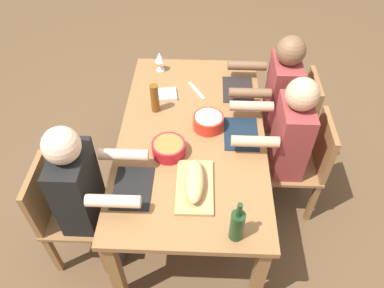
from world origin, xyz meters
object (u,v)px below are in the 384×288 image
object	(u,v)px
diner_far_center	(284,140)
wine_bottle	(237,225)
wine_glass	(160,58)
diner_near_right	(85,191)
chair_far_left	(294,116)
chair_near_right	(63,210)
beer_bottle	(155,98)
serving_bowl_pasta	(208,121)
dining_table	(192,141)
chair_far_center	(304,161)
diner_far_left	(276,95)
serving_bowl_fruit	(169,148)
bread_loaf	(195,181)
cutting_board	(195,187)
napkin_stack	(167,94)

from	to	relation	value
diner_far_center	wine_bottle	size ratio (longest dim) A/B	4.14
wine_glass	diner_near_right	bearing A→B (deg)	-15.98
chair_far_left	diner_far_center	bearing A→B (deg)	-20.76
diner_near_right	chair_near_right	bearing A→B (deg)	-90.00
beer_bottle	serving_bowl_pasta	bearing A→B (deg)	66.87
diner_near_right	serving_bowl_pasta	xyz separation A→B (m)	(-0.55, 0.74, 0.10)
dining_table	chair_far_center	world-z (taller)	chair_far_center
diner_far_left	serving_bowl_fruit	xyz separation A→B (m)	(0.68, -0.77, 0.09)
dining_table	serving_bowl_pasta	distance (m)	0.18
diner_near_right	bread_loaf	size ratio (longest dim) A/B	3.75
diner_far_left	beer_bottle	size ratio (longest dim) A/B	5.45
chair_near_right	cutting_board	distance (m)	0.89
chair_near_right	diner_near_right	xyz separation A→B (m)	(-0.00, 0.18, 0.21)
wine_bottle	beer_bottle	world-z (taller)	wine_bottle
chair_far_left	wine_bottle	distance (m)	1.43
cutting_board	bread_loaf	world-z (taller)	bread_loaf
dining_table	diner_far_left	xyz separation A→B (m)	(-0.48, 0.63, 0.04)
chair_far_center	beer_bottle	xyz separation A→B (m)	(-0.22, -1.09, 0.37)
wine_bottle	chair_far_center	bearing A→B (deg)	144.66
diner_near_right	serving_bowl_fruit	bearing A→B (deg)	120.58
dining_table	diner_far_center	bearing A→B (deg)	90.00
wine_glass	diner_far_center	bearing A→B (deg)	51.88
dining_table	chair_far_left	bearing A→B (deg)	120.73
serving_bowl_pasta	beer_bottle	world-z (taller)	beer_bottle
chair_far_left	serving_bowl_pasta	bearing A→B (deg)	-59.06
chair_far_center	wine_bottle	world-z (taller)	wine_bottle
dining_table	cutting_board	world-z (taller)	cutting_board
chair_far_left	diner_far_left	bearing A→B (deg)	-90.00
chair_far_center	diner_far_left	distance (m)	0.56
dining_table	chair_far_center	distance (m)	0.83
diner_far_center	diner_far_left	size ratio (longest dim) A/B	1.00
dining_table	wine_bottle	size ratio (longest dim) A/B	6.07
dining_table	chair_near_right	bearing A→B (deg)	-59.27
dining_table	serving_bowl_fruit	distance (m)	0.27
chair_near_right	cutting_board	world-z (taller)	chair_near_right
chair_far_center	beer_bottle	world-z (taller)	beer_bottle
serving_bowl_pasta	napkin_stack	bearing A→B (deg)	-136.65
diner_far_left	beer_bottle	distance (m)	0.95
chair_far_left	serving_bowl_fruit	xyz separation A→B (m)	(0.68, -0.96, 0.31)
dining_table	diner_far_left	size ratio (longest dim) A/B	1.47
chair_far_center	diner_far_left	world-z (taller)	diner_far_left
chair_far_left	diner_far_left	size ratio (longest dim) A/B	0.71
diner_far_center	serving_bowl_pasta	world-z (taller)	diner_far_center
bread_loaf	wine_bottle	size ratio (longest dim) A/B	1.10
napkin_stack	diner_far_center	bearing A→B (deg)	64.83
dining_table	diner_far_left	bearing A→B (deg)	127.50
chair_far_center	beer_bottle	size ratio (longest dim) A/B	3.86
serving_bowl_pasta	wine_glass	bearing A→B (deg)	-149.02
diner_near_right	wine_glass	world-z (taller)	diner_near_right
serving_bowl_pasta	napkin_stack	world-z (taller)	serving_bowl_pasta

